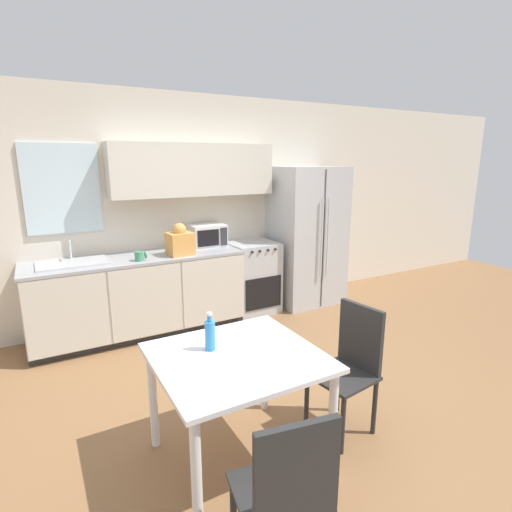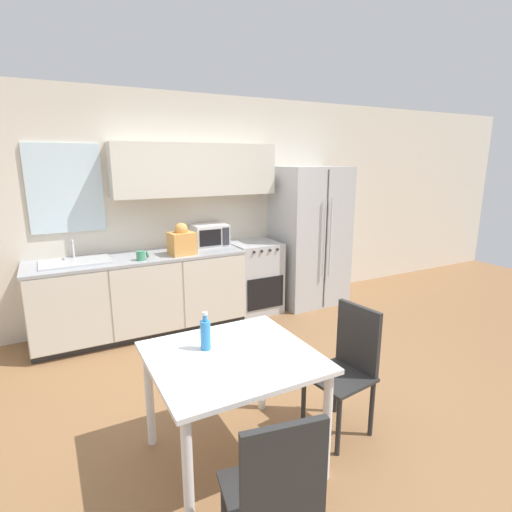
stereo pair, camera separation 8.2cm
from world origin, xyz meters
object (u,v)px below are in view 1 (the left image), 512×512
Objects in this scene: dining_table at (237,371)px; drink_bottle at (210,334)px; refrigerator at (307,236)px; dining_chair_side at (352,359)px; oven_range at (252,276)px; microwave at (207,235)px; dining_chair_near at (288,493)px; coffee_mug at (140,256)px.

drink_bottle is at bearing 127.51° from dining_table.
dining_table is at bearing -133.90° from refrigerator.
dining_chair_side reaches higher than dining_table.
oven_range is 0.98× the size of dining_chair_side.
dining_chair_near is (-1.01, -3.31, -0.49)m from microwave.
refrigerator is 1.99× the size of dining_chair_side.
dining_table is at bearing -120.54° from oven_range.
coffee_mug reaches higher than oven_range.
dining_chair_near is at bearing -92.10° from coffee_mug.
oven_range is at bearing 8.54° from coffee_mug.
dining_chair_near is at bearing -127.31° from refrigerator.
dining_table is (-2.22, -2.30, -0.28)m from refrigerator.
microwave reaches higher than oven_range.
dining_table is at bearing 87.79° from dining_chair_near.
dining_chair_side is at bearing -101.95° from oven_range.
dining_chair_side is at bearing -66.91° from coffee_mug.
dining_table is (-1.39, -2.35, 0.19)m from oven_range.
dining_chair_side is at bearing -89.03° from microwave.
dining_table is at bearing -88.06° from coffee_mug.
microwave is 2.63m from dining_table.
microwave is 0.45× the size of dining_chair_side.
refrigerator reaches higher than dining_chair_side.
coffee_mug is (-2.29, -0.17, 0.02)m from refrigerator.
dining_table is 1.07× the size of dining_chair_near.
refrigerator is at bearing 4.18° from coffee_mug.
dining_chair_near is (-0.11, -2.98, -0.41)m from coffee_mug.
dining_chair_side is 1.07m from drink_bottle.
coffee_mug is at bearing 88.77° from drink_bottle.
refrigerator is at bearing 42.73° from drink_bottle.
dining_table is 3.97× the size of drink_bottle.
refrigerator is 1.99× the size of dining_chair_near.
coffee_mug is at bearing 97.84° from dining_chair_near.
refrigerator is 2.76m from dining_chair_side.
dining_table is at bearing -52.49° from drink_bottle.
dining_chair_side is (0.87, -0.08, -0.11)m from dining_table.
refrigerator is at bearing -3.62° from oven_range.
microwave is 0.45× the size of dining_chair_near.
oven_range is at bearing 59.46° from dining_table.
dining_chair_near reaches higher than dining_table.
drink_bottle reaches higher than oven_range.
oven_range is 3.63× the size of drink_bottle.
dining_chair_near is (-1.57, -3.20, 0.08)m from oven_range.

